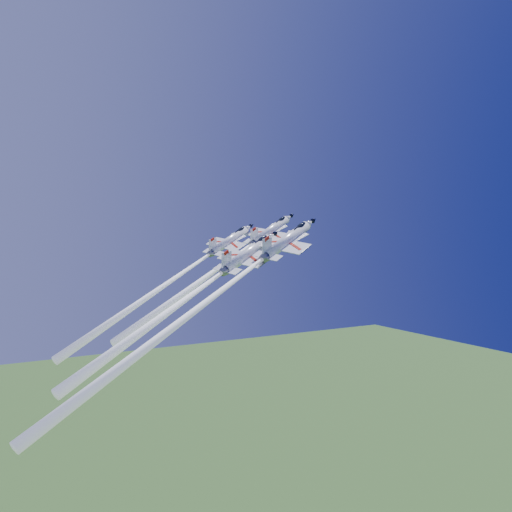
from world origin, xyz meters
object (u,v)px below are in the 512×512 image
jet_lead (221,266)px  jet_right (207,302)px  jet_left (174,279)px  jet_slot (191,295)px

jet_lead → jet_right: size_ratio=0.75×
jet_lead → jet_left: bearing=-124.1°
jet_lead → jet_left: 9.89m
jet_lead → jet_slot: bearing=-74.5°
jet_slot → jet_left: bearing=158.0°
jet_left → jet_slot: 9.49m
jet_right → jet_slot: (-0.49, 5.57, 0.65)m
jet_right → jet_slot: 5.63m
jet_left → jet_lead: bearing=55.9°
jet_slot → jet_right: bearing=-15.5°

